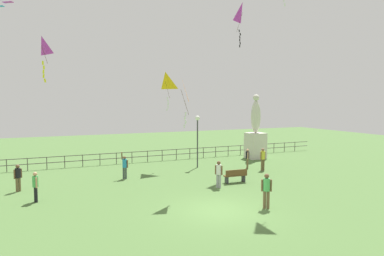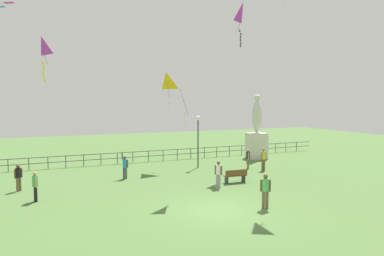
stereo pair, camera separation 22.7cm
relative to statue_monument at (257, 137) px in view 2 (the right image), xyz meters
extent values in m
plane|color=#4C7038|center=(-9.96, -11.75, -1.97)|extent=(80.00, 80.00, 0.00)
cube|color=beige|center=(0.00, 0.00, -0.81)|extent=(1.50, 1.50, 2.32)
ellipsoid|color=beige|center=(0.00, 0.00, 1.81)|extent=(0.90, 0.76, 2.92)
sphere|color=beige|center=(0.00, 0.00, 3.52)|extent=(0.56, 0.56, 0.56)
cylinder|color=#38383D|center=(-6.57, -1.78, -0.10)|extent=(0.10, 0.10, 3.73)
sphere|color=white|center=(-6.57, -1.78, 1.91)|extent=(0.36, 0.36, 0.36)
cube|color=brown|center=(-6.40, -7.19, -1.52)|extent=(1.52, 0.48, 0.06)
cube|color=brown|center=(-6.41, -7.37, -1.30)|extent=(1.50, 0.14, 0.36)
cube|color=#333338|center=(-7.00, -7.16, -1.74)|extent=(0.08, 0.36, 0.45)
cube|color=#333338|center=(-5.81, -7.23, -1.74)|extent=(0.08, 0.36, 0.45)
cylinder|color=black|center=(-17.93, -6.85, -1.57)|extent=(0.13, 0.13, 0.79)
cylinder|color=black|center=(-17.97, -6.70, -1.57)|extent=(0.13, 0.13, 0.79)
cylinder|color=#4CB259|center=(-17.95, -6.77, -0.90)|extent=(0.29, 0.29, 0.56)
sphere|color=tan|center=(-17.95, -6.77, -0.51)|extent=(0.21, 0.21, 0.21)
cylinder|color=tan|center=(-17.90, -6.96, -0.93)|extent=(0.09, 0.09, 0.53)
cylinder|color=tan|center=(-18.00, -6.59, -0.93)|extent=(0.09, 0.09, 0.53)
cylinder|color=#99999E|center=(-8.05, -7.91, -1.56)|extent=(0.14, 0.14, 0.82)
cylinder|color=#99999E|center=(-7.96, -8.04, -1.56)|extent=(0.14, 0.14, 0.82)
cylinder|color=white|center=(-8.01, -7.98, -0.86)|extent=(0.30, 0.30, 0.58)
sphere|color=brown|center=(-8.01, -7.98, -0.46)|extent=(0.22, 0.22, 0.22)
cylinder|color=brown|center=(-8.13, -7.82, -0.89)|extent=(0.09, 0.09, 0.55)
cylinder|color=brown|center=(-7.89, -8.13, -0.89)|extent=(0.09, 0.09, 0.55)
cylinder|color=brown|center=(-7.68, -12.40, -1.54)|extent=(0.15, 0.15, 0.86)
cylinder|color=brown|center=(-7.83, -12.32, -1.54)|extent=(0.15, 0.15, 0.86)
cylinder|color=#4CB259|center=(-7.75, -12.36, -0.80)|extent=(0.31, 0.31, 0.61)
sphere|color=brown|center=(-7.75, -12.36, -0.38)|extent=(0.23, 0.23, 0.23)
cylinder|color=brown|center=(-7.57, -12.46, -0.84)|extent=(0.09, 0.09, 0.58)
cylinder|color=brown|center=(-7.94, -12.26, -0.84)|extent=(0.09, 0.09, 0.58)
cylinder|color=brown|center=(-18.85, -4.09, -1.57)|extent=(0.14, 0.14, 0.79)
cylinder|color=brown|center=(-18.98, -4.17, -1.57)|extent=(0.14, 0.14, 0.79)
cylinder|color=black|center=(-18.91, -4.13, -0.90)|extent=(0.29, 0.29, 0.56)
sphere|color=brown|center=(-18.91, -4.13, -0.51)|extent=(0.21, 0.21, 0.21)
cylinder|color=brown|center=(-18.75, -4.03, -0.93)|extent=(0.09, 0.09, 0.53)
cylinder|color=brown|center=(-19.08, -4.22, -0.93)|extent=(0.09, 0.09, 0.53)
cylinder|color=#3F4C47|center=(-12.70, -3.37, -1.58)|extent=(0.13, 0.13, 0.78)
cylinder|color=#3F4C47|center=(-12.57, -3.44, -1.58)|extent=(0.13, 0.13, 0.78)
cylinder|color=#268CBF|center=(-12.63, -3.40, -0.92)|extent=(0.28, 0.28, 0.55)
sphere|color=brown|center=(-12.63, -3.40, -0.54)|extent=(0.21, 0.21, 0.21)
cylinder|color=brown|center=(-12.77, -3.27, -0.43)|extent=(0.16, 0.20, 0.53)
cylinder|color=brown|center=(-12.47, -3.50, -0.95)|extent=(0.09, 0.09, 0.52)
cylinder|color=brown|center=(-3.20, -3.68, -1.59)|extent=(0.13, 0.13, 0.76)
cylinder|color=brown|center=(-3.14, -3.55, -1.59)|extent=(0.13, 0.13, 0.76)
cylinder|color=black|center=(-3.17, -3.62, -0.93)|extent=(0.28, 0.28, 0.54)
sphere|color=tan|center=(-3.17, -3.62, -0.56)|extent=(0.21, 0.21, 0.21)
cylinder|color=tan|center=(-3.25, -3.78, -0.97)|extent=(0.08, 0.08, 0.51)
cylinder|color=tan|center=(-3.09, -3.45, -0.97)|extent=(0.08, 0.08, 0.51)
cylinder|color=brown|center=(-2.66, -4.77, -1.54)|extent=(0.15, 0.15, 0.85)
cylinder|color=brown|center=(-2.49, -4.76, -1.54)|extent=(0.15, 0.15, 0.85)
cylinder|color=gold|center=(-2.57, -4.77, -0.82)|extent=(0.31, 0.31, 0.60)
sphere|color=#8C6647|center=(-2.57, -4.77, -0.40)|extent=(0.23, 0.23, 0.23)
cylinder|color=#8C6647|center=(-2.78, -4.78, -0.85)|extent=(0.09, 0.09, 0.57)
cylinder|color=#8C6647|center=(-2.37, -4.75, -0.85)|extent=(0.09, 0.09, 0.57)
pyramid|color=yellow|center=(-8.91, -1.01, 4.71)|extent=(1.20, 1.25, 1.29)
cylinder|color=#4C381E|center=(-8.67, -0.81, 4.07)|extent=(0.51, 0.43, 1.29)
cube|color=white|center=(-8.69, -0.82, 3.42)|extent=(0.09, 0.02, 0.20)
cube|color=white|center=(-8.63, -0.79, 3.20)|extent=(0.11, 0.05, 0.21)
cube|color=white|center=(-8.62, -0.78, 2.98)|extent=(0.12, 0.03, 0.21)
cube|color=white|center=(-8.62, -0.79, 2.76)|extent=(0.11, 0.01, 0.21)
cube|color=white|center=(-8.74, -0.84, 2.54)|extent=(0.12, 0.04, 0.21)
pyramid|color=#B22DB2|center=(-3.78, -3.65, 9.75)|extent=(1.03, 0.88, 1.38)
cylinder|color=#4C381E|center=(-3.90, -3.45, 9.06)|extent=(0.26, 0.41, 1.38)
cube|color=black|center=(-3.95, -3.47, 8.41)|extent=(0.08, 0.04, 0.20)
cube|color=black|center=(-3.81, -3.40, 8.19)|extent=(0.11, 0.03, 0.21)
cube|color=black|center=(-3.86, -3.43, 7.97)|extent=(0.10, 0.04, 0.21)
cube|color=black|center=(-3.87, -3.43, 7.75)|extent=(0.09, 0.04, 0.20)
cube|color=black|center=(-3.81, -3.40, 7.53)|extent=(0.09, 0.04, 0.20)
cube|color=black|center=(-3.86, -3.43, 7.31)|extent=(0.09, 0.04, 0.20)
pyramid|color=orange|center=(-10.65, -8.56, 3.82)|extent=(0.74, 0.95, 1.37)
cylinder|color=#4C381E|center=(-10.46, -8.65, 3.14)|extent=(0.41, 0.19, 1.37)
cube|color=white|center=(-10.40, -8.62, 2.49)|extent=(0.09, 0.03, 0.20)
cube|color=white|center=(-10.46, -8.65, 2.27)|extent=(0.08, 0.05, 0.20)
cube|color=white|center=(-10.40, -8.62, 2.05)|extent=(0.11, 0.03, 0.21)
cube|color=white|center=(-10.50, -8.67, 1.83)|extent=(0.09, 0.01, 0.20)
cube|color=white|center=(-5.12, -10.04, 8.75)|extent=(0.10, 0.02, 0.21)
cube|color=white|center=(-5.00, -9.99, 8.53)|extent=(0.11, 0.01, 0.21)
pyramid|color=#B22DB2|center=(-17.44, -6.70, 6.00)|extent=(0.69, 0.96, 0.91)
cylinder|color=#4C381E|center=(-17.31, -6.64, 5.55)|extent=(0.28, 0.15, 0.91)
cube|color=yellow|center=(-17.41, -6.69, 5.12)|extent=(0.08, 0.02, 0.20)
cube|color=yellow|center=(-17.37, -6.67, 4.90)|extent=(0.09, 0.03, 0.20)
cube|color=yellow|center=(-17.40, -6.68, 4.68)|extent=(0.09, 0.03, 0.20)
cube|color=yellow|center=(-17.40, -6.68, 4.46)|extent=(0.10, 0.02, 0.21)
cube|color=yellow|center=(-17.34, -6.65, 4.24)|extent=(0.12, 0.05, 0.21)
cube|color=#B22DB2|center=(-19.22, -1.92, 9.15)|extent=(0.65, 0.56, 0.03)
cylinder|color=#4C4742|center=(-20.06, 2.25, -1.49)|extent=(0.06, 0.06, 0.95)
cylinder|color=#4C4742|center=(-18.68, 2.25, -1.49)|extent=(0.06, 0.06, 0.95)
cylinder|color=#4C4742|center=(-17.36, 2.25, -1.49)|extent=(0.06, 0.06, 0.95)
cylinder|color=#4C4742|center=(-16.08, 2.25, -1.49)|extent=(0.06, 0.06, 0.95)
cylinder|color=#4C4742|center=(-14.74, 2.25, -1.49)|extent=(0.06, 0.06, 0.95)
cylinder|color=#4C4742|center=(-13.40, 2.25, -1.49)|extent=(0.06, 0.06, 0.95)
cylinder|color=#4C4742|center=(-12.08, 2.25, -1.49)|extent=(0.06, 0.06, 0.95)
cylinder|color=#4C4742|center=(-10.78, 2.25, -1.49)|extent=(0.06, 0.06, 0.95)
cylinder|color=#4C4742|center=(-9.43, 2.25, -1.49)|extent=(0.06, 0.06, 0.95)
cylinder|color=#4C4742|center=(-8.11, 2.25, -1.49)|extent=(0.06, 0.06, 0.95)
cylinder|color=#4C4742|center=(-6.79, 2.25, -1.49)|extent=(0.06, 0.06, 0.95)
cylinder|color=#4C4742|center=(-5.49, 2.25, -1.49)|extent=(0.06, 0.06, 0.95)
cylinder|color=#4C4742|center=(-4.14, 2.25, -1.49)|extent=(0.06, 0.06, 0.95)
cylinder|color=#4C4742|center=(-2.87, 2.25, -1.49)|extent=(0.06, 0.06, 0.95)
cylinder|color=#4C4742|center=(-1.53, 2.25, -1.49)|extent=(0.06, 0.06, 0.95)
cylinder|color=#4C4742|center=(-0.18, 2.25, -1.49)|extent=(0.06, 0.06, 0.95)
cylinder|color=#4C4742|center=(1.14, 2.25, -1.49)|extent=(0.06, 0.06, 0.95)
cylinder|color=#4C4742|center=(2.47, 2.25, -1.49)|extent=(0.06, 0.06, 0.95)
cylinder|color=#4C4742|center=(3.77, 2.25, -1.49)|extent=(0.06, 0.06, 0.95)
cylinder|color=#4C4742|center=(5.07, 2.25, -1.49)|extent=(0.06, 0.06, 0.95)
cylinder|color=#4C4742|center=(6.42, 2.25, -1.49)|extent=(0.06, 0.06, 0.95)
cube|color=#4C4742|center=(-9.96, 2.25, -1.06)|extent=(36.00, 0.05, 0.05)
cube|color=#4C4742|center=(-9.96, 2.25, -1.49)|extent=(36.00, 0.05, 0.05)
camera|label=1|loc=(-17.45, -25.61, 3.18)|focal=31.78mm
camera|label=2|loc=(-17.24, -25.70, 3.18)|focal=31.78mm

